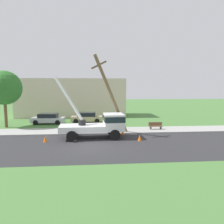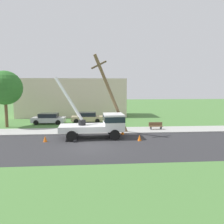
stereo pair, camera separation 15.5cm
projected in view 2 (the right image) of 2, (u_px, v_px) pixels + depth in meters
The scene contains 13 objects.
ground_plane at pixel (93, 123), 29.82m from camera, with size 120.00×120.00×0.00m, color #477538.
road_asphalt at pixel (91, 146), 17.93m from camera, with size 80.00×8.92×0.01m, color #2B2B2D.
sidewalk_strip at pixel (92, 131), 24.02m from camera, with size 80.00×3.38×0.10m, color #9E9E99.
utility_truck at pixel (100, 124), 20.73m from camera, with size 6.87×3.21×5.98m.
leaning_utility_pole at pixel (111, 95), 21.85m from camera, with size 4.02×2.29×8.25m.
traffic_cone_ahead at pixel (140, 138), 19.62m from camera, with size 0.36×0.36×0.56m, color orange.
traffic_cone_behind at pixel (45, 139), 19.23m from camera, with size 0.36×0.36×0.56m, color orange.
traffic_cone_curbside at pixel (123, 132), 22.28m from camera, with size 0.36×0.36×0.56m, color orange.
parked_sedan_silver at pixel (49, 119), 28.91m from camera, with size 4.49×2.17×1.42m.
parked_sedan_tan at pixel (87, 117), 30.10m from camera, with size 4.44×2.09×1.42m.
park_bench at pixel (156, 126), 24.61m from camera, with size 1.60×0.45×0.90m.
roadside_tree_near at pixel (5, 88), 25.93m from camera, with size 4.18×4.18×6.99m.
lowrise_building_backdrop at pixel (73, 98), 36.87m from camera, with size 18.00×6.00×6.40m, color beige.
Camera 2 is at (0.39, -17.57, 4.89)m, focal length 33.98 mm.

